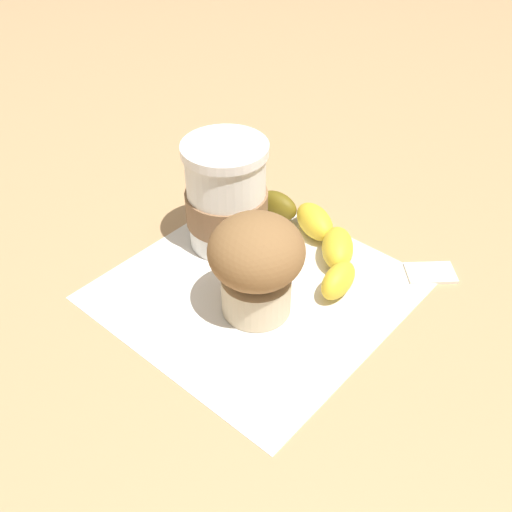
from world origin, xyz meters
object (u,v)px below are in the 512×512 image
object	(u,v)px
coffee_cup	(226,198)
sugar_packet	(431,272)
banana	(318,237)
muffin	(256,262)

from	to	relation	value
coffee_cup	sugar_packet	xyz separation A→B (m)	(0.21, 0.06, -0.05)
banana	muffin	bearing A→B (deg)	-95.12
muffin	banana	distance (m)	0.12
muffin	banana	xyz separation A→B (m)	(0.01, 0.11, -0.04)
banana	sugar_packet	world-z (taller)	banana
coffee_cup	muffin	xyz separation A→B (m)	(0.08, -0.08, 0.00)
banana	sugar_packet	bearing A→B (deg)	10.94
coffee_cup	muffin	size ratio (longest dim) A/B	1.15
muffin	sugar_packet	world-z (taller)	muffin
coffee_cup	banana	bearing A→B (deg)	21.44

